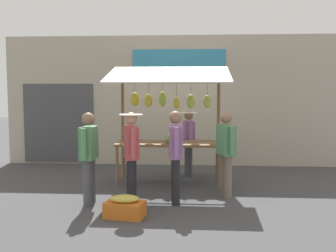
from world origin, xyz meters
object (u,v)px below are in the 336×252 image
object	(u,v)px
shopper_in_striped_shirt	(89,152)
shopper_in_grey_tee	(131,150)
market_stall	(168,110)
vendor_with_sunhat	(189,138)
produce_crate_near	(125,207)
shopper_with_shopping_bag	(226,148)
shopper_with_ponytail	(175,150)

from	to	relation	value
shopper_in_striped_shirt	shopper_in_grey_tee	bearing A→B (deg)	-82.15
market_stall	shopper_in_striped_shirt	distance (m)	2.20
vendor_with_sunhat	produce_crate_near	bearing A→B (deg)	-27.52
market_stall	vendor_with_sunhat	xyz separation A→B (m)	(-0.42, -0.70, -0.68)
shopper_with_shopping_bag	vendor_with_sunhat	bearing A→B (deg)	5.52
shopper_in_grey_tee	produce_crate_near	distance (m)	1.11
shopper_in_grey_tee	produce_crate_near	size ratio (longest dim) A/B	2.44
shopper_with_ponytail	shopper_with_shopping_bag	world-z (taller)	shopper_with_ponytail
shopper_with_ponytail	shopper_in_striped_shirt	distance (m)	1.50
market_stall	shopper_in_grey_tee	bearing A→B (deg)	71.42
shopper_in_grey_tee	shopper_with_shopping_bag	xyz separation A→B (m)	(-1.67, -0.57, -0.03)
market_stall	vendor_with_sunhat	size ratio (longest dim) A/B	1.66
produce_crate_near	vendor_with_sunhat	bearing A→B (deg)	-106.87
vendor_with_sunhat	shopper_in_grey_tee	distance (m)	2.49
market_stall	produce_crate_near	bearing A→B (deg)	77.82
shopper_with_ponytail	shopper_in_grey_tee	bearing A→B (deg)	88.46
vendor_with_sunhat	produce_crate_near	distance (m)	3.30
shopper_in_grey_tee	vendor_with_sunhat	bearing A→B (deg)	-38.81
vendor_with_sunhat	shopper_with_shopping_bag	size ratio (longest dim) A/B	0.96
shopper_with_ponytail	shopper_in_striped_shirt	bearing A→B (deg)	89.81
vendor_with_sunhat	shopper_in_striped_shirt	world-z (taller)	shopper_in_striped_shirt
vendor_with_sunhat	produce_crate_near	xyz separation A→B (m)	(0.94, 3.09, -0.71)
vendor_with_sunhat	shopper_with_shopping_bag	bearing A→B (deg)	11.97
vendor_with_sunhat	shopper_in_striped_shirt	bearing A→B (deg)	-45.84
produce_crate_near	shopper_with_shopping_bag	bearing A→B (deg)	-140.45
shopper_in_grey_tee	shopper_with_shopping_bag	world-z (taller)	shopper_in_grey_tee
vendor_with_sunhat	market_stall	bearing A→B (deg)	-41.67
market_stall	shopper_with_ponytail	xyz separation A→B (m)	(-0.23, 1.54, -0.62)
shopper_in_grey_tee	produce_crate_near	bearing A→B (deg)	165.36
vendor_with_sunhat	shopper_with_ponytail	size ratio (longest dim) A/B	0.93
shopper_with_shopping_bag	produce_crate_near	distance (m)	2.27
shopper_with_ponytail	produce_crate_near	distance (m)	1.37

